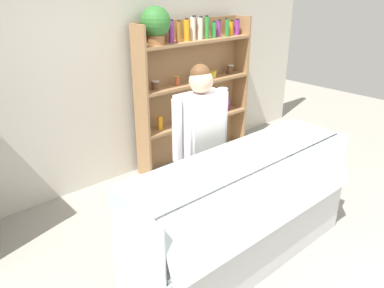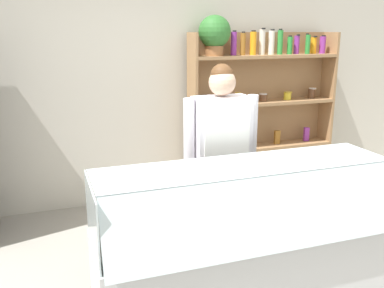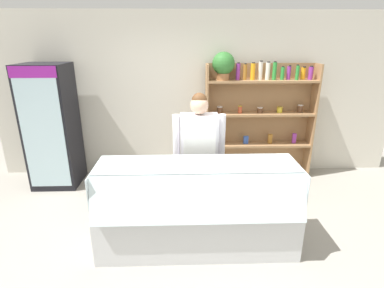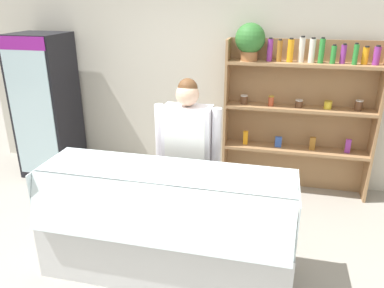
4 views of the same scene
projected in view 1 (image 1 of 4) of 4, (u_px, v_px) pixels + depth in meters
The scene contains 5 objects.
ground_plane at pixel (251, 253), 3.48m from camera, with size 12.00×12.00×0.00m, color gray.
back_wall at pixel (117, 71), 4.45m from camera, with size 6.80×0.10×2.70m, color beige.
shelving_unit at pixel (187, 73), 4.87m from camera, with size 1.79×0.35×2.08m.
deli_display_case at pixel (241, 228), 3.31m from camera, with size 2.18×0.74×1.01m.
shop_clerk at pixel (201, 137), 3.49m from camera, with size 0.65×0.25×1.67m.
Camera 1 is at (-2.26, -1.74, 2.30)m, focal length 35.00 mm.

